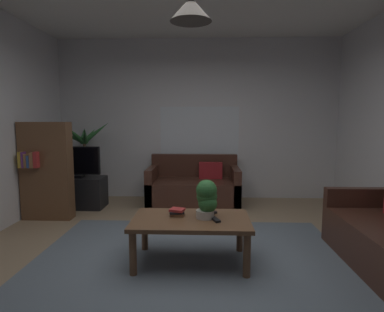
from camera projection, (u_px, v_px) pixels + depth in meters
The scene contains 17 objects.
floor at pixel (191, 264), 3.17m from camera, with size 5.00×5.39×0.02m, color #9E8466.
rug at pixel (190, 272), 2.97m from camera, with size 3.25×2.96×0.01m, color slate.
wall_back at pixel (197, 120), 5.70m from camera, with size 5.12×0.06×2.86m, color silver.
window_pane at pixel (199, 138), 5.71m from camera, with size 1.42×0.01×1.12m, color white.
couch_under_window at pixel (194, 188), 5.33m from camera, with size 1.51×0.84×0.82m.
coffee_table at pixel (191, 225), 3.14m from camera, with size 1.17×0.70×0.46m.
book_on_table_0 at pixel (178, 215), 3.20m from camera, with size 0.14×0.08×0.03m, color #99663F.
book_on_table_1 at pixel (177, 212), 3.20m from camera, with size 0.15×0.09×0.02m, color black.
book_on_table_2 at pixel (177, 210), 3.21m from camera, with size 0.14×0.12×0.02m, color #B22D2D.
remote_on_table_0 at pixel (210, 213), 3.26m from camera, with size 0.05×0.16×0.02m, color black.
remote_on_table_1 at pixel (215, 219), 3.07m from camera, with size 0.05×0.16×0.02m, color black.
potted_plant_on_table at pixel (207, 198), 3.14m from camera, with size 0.21×0.22×0.38m.
tv_stand at pixel (77, 192), 5.14m from camera, with size 0.90×0.44×0.50m, color black.
tv at pixel (75, 162), 5.06m from camera, with size 0.81×0.16×0.50m.
potted_palm_corner at pixel (85, 165), 5.51m from camera, with size 0.93×0.87×1.42m.
bookshelf_corner at pixel (46, 171), 4.51m from camera, with size 0.70×0.31×1.40m.
pendant_lamp at pixel (191, 9), 2.90m from camera, with size 0.39×0.39×0.52m.
Camera 1 is at (0.13, -3.02, 1.44)m, focal length 29.46 mm.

